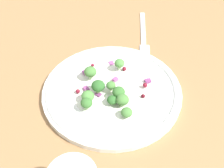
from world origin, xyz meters
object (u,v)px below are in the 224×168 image
broccoli_floret_0 (98,86)px  broccoli_floret_1 (90,72)px  broccoli_floret_2 (86,103)px  fork (143,34)px  plate (112,90)px

broccoli_floret_0 → broccoli_floret_1: 4.38cm
broccoli_floret_2 → fork: bearing=-85.3°
broccoli_floret_1 → fork: size_ratio=0.15×
broccoli_floret_0 → broccoli_floret_2: (-0.44, 4.76, -0.19)cm
plate → broccoli_floret_0: (1.74, 2.43, 2.46)cm
plate → broccoli_floret_0: 3.87cm
plate → broccoli_floret_1: broccoli_floret_1 is taller
broccoli_floret_2 → fork: (2.38, -29.21, -2.88)cm
plate → fork: 22.34cm
plate → broccoli_floret_2: 7.65cm
plate → fork: (3.68, -22.02, -0.61)cm
broccoli_floret_2 → broccoli_floret_0: bearing=-84.7°
fork → plate: bearing=99.5°
plate → fork: size_ratio=1.66×
plate → broccoli_floret_2: size_ratio=12.59×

